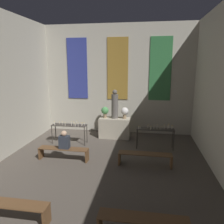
% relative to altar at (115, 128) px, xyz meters
% --- Properties ---
extents(wall_back, '(7.50, 0.16, 5.30)m').
position_rel_altar_xyz_m(wall_back, '(0.00, 0.98, 2.21)').
color(wall_back, '#B2AD9E').
rests_on(wall_back, ground_plane).
extents(altar, '(1.43, 0.66, 0.94)m').
position_rel_altar_xyz_m(altar, '(0.00, 0.00, 0.00)').
color(altar, '#ADA38E').
rests_on(altar, ground_plane).
extents(statue, '(0.31, 0.31, 1.33)m').
position_rel_altar_xyz_m(statue, '(0.00, 0.00, 1.09)').
color(statue, '#5B5651').
rests_on(statue, altar).
extents(flower_vase_left, '(0.35, 0.35, 0.53)m').
position_rel_altar_xyz_m(flower_vase_left, '(-0.46, 0.00, 0.79)').
color(flower_vase_left, '#937A5B').
rests_on(flower_vase_left, altar).
extents(flower_vase_right, '(0.35, 0.35, 0.53)m').
position_rel_altar_xyz_m(flower_vase_right, '(0.46, 0.00, 0.79)').
color(flower_vase_right, '#937A5B').
rests_on(flower_vase_right, altar).
extents(candle_rack_left, '(1.52, 0.44, 1.03)m').
position_rel_altar_xyz_m(candle_rack_left, '(-1.83, -1.09, 0.26)').
color(candle_rack_left, '#332D28').
rests_on(candle_rack_left, ground_plane).
extents(candle_rack_right, '(1.52, 0.44, 1.03)m').
position_rel_altar_xyz_m(candle_rack_right, '(1.84, -1.08, 0.26)').
color(candle_rack_right, '#332D28').
rests_on(candle_rack_right, ground_plane).
extents(pew_second_left, '(1.81, 0.36, 0.45)m').
position_rel_altar_xyz_m(pew_second_left, '(-1.46, -5.98, -0.15)').
color(pew_second_left, brown).
rests_on(pew_second_left, ground_plane).
extents(pew_second_right, '(1.81, 0.36, 0.45)m').
position_rel_altar_xyz_m(pew_second_right, '(1.46, -5.98, -0.15)').
color(pew_second_right, brown).
rests_on(pew_second_right, ground_plane).
extents(pew_back_left, '(1.81, 0.36, 0.45)m').
position_rel_altar_xyz_m(pew_back_left, '(-1.46, -2.77, -0.15)').
color(pew_back_left, brown).
rests_on(pew_back_left, ground_plane).
extents(pew_back_right, '(1.81, 0.36, 0.45)m').
position_rel_altar_xyz_m(pew_back_right, '(1.46, -2.77, -0.15)').
color(pew_back_right, brown).
rests_on(pew_back_right, ground_plane).
extents(person_seated, '(0.36, 0.24, 0.66)m').
position_rel_altar_xyz_m(person_seated, '(-1.41, -2.77, 0.26)').
color(person_seated, '#282D38').
rests_on(person_seated, pew_back_left).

